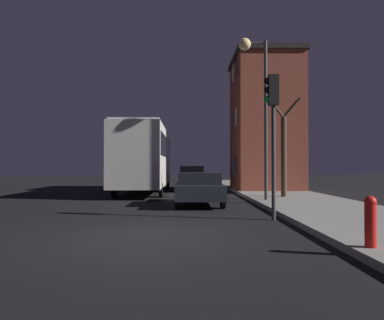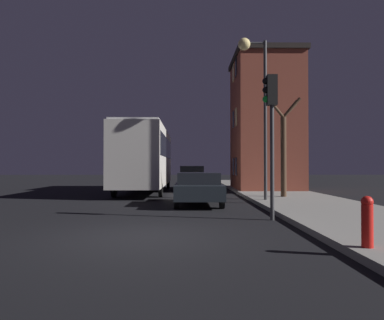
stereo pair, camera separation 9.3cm
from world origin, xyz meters
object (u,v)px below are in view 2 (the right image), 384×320
Objects in this scene: bare_tree at (284,146)px; car_near_lane at (198,187)px; bus at (146,155)px; fire_hydrant at (367,220)px; traffic_light at (271,116)px; streetlamp at (254,79)px; car_mid_lane at (192,178)px.

bare_tree is 1.06× the size of car_near_lane.
bus reaches higher than fire_hydrant.
traffic_light reaches higher than fire_hydrant.
bus is at bearing 143.03° from bare_tree.
bus is 17.35m from fire_hydrant.
streetlamp is 3.62m from bare_tree.
streetlamp reaches higher than bus.
streetlamp is at bearing 85.56° from traffic_light.
bare_tree is at bearing -60.23° from car_mid_lane.
streetlamp is at bearing 13.04° from car_near_lane.
bare_tree is at bearing 42.90° from streetlamp.
streetlamp is 1.58× the size of car_near_lane.
bus reaches higher than car_mid_lane.
bare_tree reaches higher than car_mid_lane.
car_mid_lane is at bearing 119.77° from bare_tree.
fire_hydrant is (2.74, -8.79, -0.08)m from car_near_lane.
bus is at bearing 128.01° from streetlamp.
traffic_light is 4.74× the size of fire_hydrant.
bare_tree is at bearing -36.97° from bus.
car_near_lane is 9.21m from fire_hydrant.
bare_tree is (1.70, 1.58, -2.78)m from streetlamp.
traffic_light reaches higher than car_mid_lane.
car_near_lane is at bearing -88.99° from car_mid_lane.
fire_hydrant is (0.33, -9.35, -4.69)m from streetlamp.
car_mid_lane is at bearing 98.97° from fire_hydrant.
bare_tree is 5.15× the size of fire_hydrant.
fire_hydrant is at bearing -88.01° from streetlamp.
bus is (-5.04, 11.86, -0.78)m from traffic_light.
car_mid_lane is 18.63m from fire_hydrant.
bare_tree is at bearing 72.26° from traffic_light.
bare_tree is 11.18m from fire_hydrant.
car_mid_lane reaches higher than car_near_lane.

